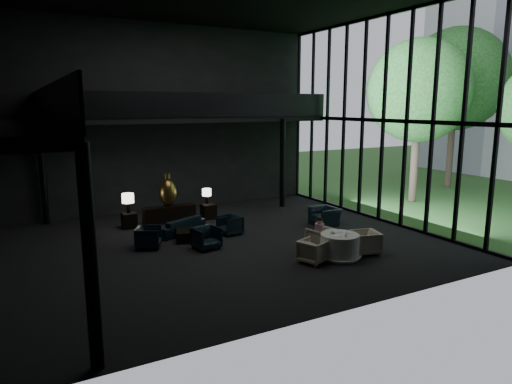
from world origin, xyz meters
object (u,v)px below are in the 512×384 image
table_lamp_right (207,193)px  lounge_armchair_east (230,224)px  coffee_table (189,235)px  dining_chair_east (366,241)px  side_table_left (129,220)px  window_armchair (325,214)px  child (319,227)px  dining_chair_north (321,237)px  dining_table (339,248)px  dining_chair_west (313,250)px  lounge_armchair_west (148,236)px  console (169,214)px  sofa (179,223)px  table_lamp_left (128,199)px  bronze_urn (168,192)px  lounge_armchair_south (206,237)px  side_table_right (208,211)px

table_lamp_right → lounge_armchair_east: size_ratio=0.85×
coffee_table → dining_chair_east: (4.39, -3.96, 0.23)m
side_table_left → window_armchair: 7.51m
lounge_armchair_east → child: child is taller
dining_chair_north → dining_table: bearing=72.8°
dining_table → dining_chair_west: 0.94m
side_table_left → dining_table: (4.80, -6.59, 0.04)m
side_table_left → lounge_armchair_west: 2.85m
dining_table → child: 1.04m
lounge_armchair_west → coffee_table: 1.46m
window_armchair → table_lamp_right: bearing=-132.8°
dining_chair_north → child: child is taller
console → dining_chair_east: dining_chair_east is taller
child → sofa: bearing=-50.3°
sofa → dining_table: (3.40, -4.94, -0.05)m
lounge_armchair_west → window_armchair: size_ratio=0.78×
table_lamp_left → dining_chair_east: 8.86m
bronze_urn → table_lamp_left: (-1.60, -0.13, -0.10)m
bronze_urn → lounge_armchair_west: size_ratio=1.62×
console → bronze_urn: 0.89m
bronze_urn → lounge_armchair_east: (1.38, -2.80, -0.84)m
table_lamp_left → lounge_armchair_south: 4.22m
console → dining_table: size_ratio=1.57×
console → window_armchair: 6.14m
bronze_urn → lounge_armchair_south: size_ratio=1.58×
console → coffee_table: size_ratio=2.49×
dining_chair_north → child: size_ratio=1.14×
side_table_right → dining_chair_west: bearing=-84.2°
side_table_left → dining_table: bearing=-53.9°
dining_chair_north → child: (-0.16, -0.13, 0.40)m
bronze_urn → dining_table: bearing=-64.7°
side_table_left → dining_table: 8.15m
console → table_lamp_left: table_lamp_left is taller
table_lamp_right → dining_table: (1.60, -6.64, -0.72)m
side_table_right → dining_table: 6.68m
window_armchair → coffee_table: (-5.42, 0.49, -0.26)m
table_lamp_left → coffee_table: 3.20m
side_table_right → child: 5.77m
dining_chair_north → window_armchair: bearing=-142.1°
sofa → lounge_armchair_east: sofa is taller
lounge_armchair_south → dining_chair_west: bearing=-59.9°
side_table_right → table_lamp_right: size_ratio=0.97×
dining_table → console: bearing=115.6°
lounge_armchair_west → child: 5.53m
table_lamp_right → sofa: 2.56m
lounge_armchair_east → dining_chair_east: bearing=26.1°
dining_table → child: bearing=94.5°
lounge_armchair_west → table_lamp_right: bearing=-24.0°
lounge_armchair_east → dining_chair_west: dining_chair_west is taller
lounge_armchair_east → coffee_table: 1.60m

